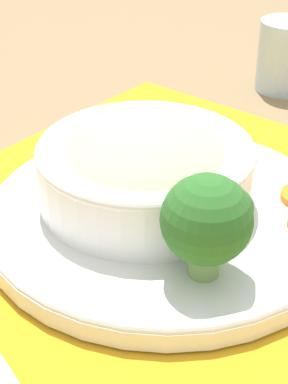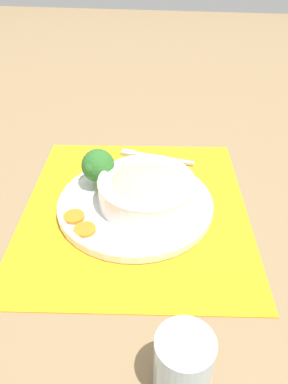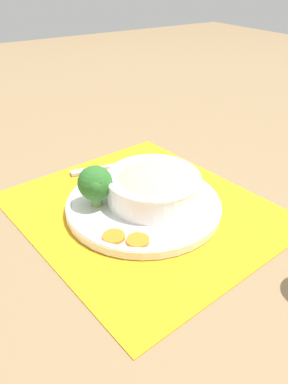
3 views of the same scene
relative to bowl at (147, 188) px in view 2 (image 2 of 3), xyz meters
name	(u,v)px [view 2 (image 2 of 3)]	position (x,y,z in m)	size (l,w,h in m)	color
ground_plane	(135,208)	(0.00, 0.02, -0.05)	(4.00, 4.00, 0.00)	#8C704C
placemat	(135,208)	(0.00, 0.02, -0.05)	(0.55, 0.50, 0.00)	orange
plate	(135,203)	(0.00, 0.02, -0.04)	(0.31, 0.31, 0.02)	white
bowl	(147,188)	(0.00, 0.00, 0.00)	(0.19, 0.19, 0.07)	white
broccoli_floret	(98,166)	(0.04, 0.11, 0.02)	(0.07, 0.07, 0.08)	#759E51
carrot_slice_near	(74,217)	(-0.07, 0.13, -0.03)	(0.04, 0.04, 0.01)	orange
carrot_slice_middle	(85,229)	(-0.10, 0.10, -0.03)	(0.04, 0.04, 0.01)	orange
water_glass	(183,366)	(-0.34, -0.09, -0.01)	(0.07, 0.07, 0.09)	silver
fork	(150,156)	(0.20, 0.02, -0.05)	(0.05, 0.18, 0.01)	#B7B7BC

